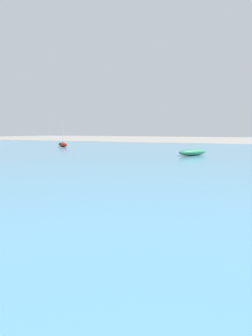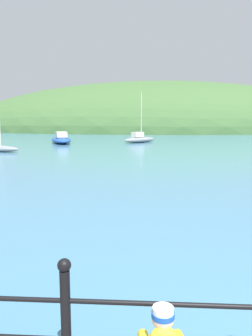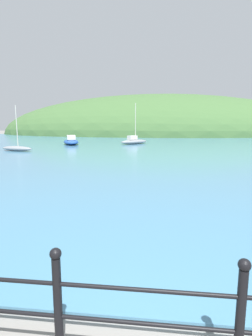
% 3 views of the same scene
% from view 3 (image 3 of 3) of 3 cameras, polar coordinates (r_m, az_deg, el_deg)
% --- Properties ---
extents(water, '(80.00, 60.00, 0.10)m').
position_cam_3_polar(water, '(32.92, 6.69, 5.24)').
color(water, teal).
rests_on(water, ground).
extents(far_hillside, '(79.50, 43.72, 19.56)m').
position_cam_3_polar(far_hillside, '(68.30, 6.77, 7.34)').
color(far_hillside, '#3D6033').
rests_on(far_hillside, ground).
extents(iron_railing, '(9.16, 0.12, 1.21)m').
position_cam_3_polar(iron_railing, '(2.94, 4.25, -27.85)').
color(iron_railing, black).
rests_on(iron_railing, ground).
extents(boat_green_fishing, '(3.31, 1.59, 3.97)m').
position_cam_3_polar(boat_green_fishing, '(25.35, -22.68, 4.01)').
color(boat_green_fishing, gray).
rests_on(boat_green_fishing, water).
extents(boat_white_sailboat, '(3.44, 5.34, 1.09)m').
position_cam_3_polar(boat_white_sailboat, '(32.01, -11.86, 5.70)').
color(boat_white_sailboat, '#1E4793').
rests_on(boat_white_sailboat, water).
extents(boat_far_right, '(3.60, 3.68, 4.85)m').
position_cam_3_polar(boat_far_right, '(31.85, 1.73, 5.87)').
color(boat_far_right, gray).
rests_on(boat_far_right, water).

